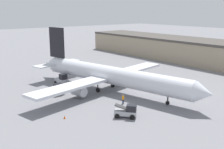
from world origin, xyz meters
TOP-DOWN VIEW (x-y plane):
  - ground_plane at (0.00, 0.00)m, footprint 400.00×400.00m
  - terminal_building at (-7.75, 41.90)m, footprint 96.14×15.28m
  - airplane at (-1.08, -0.23)m, footprint 43.44×37.70m
  - ground_crew_worker at (7.42, -3.22)m, footprint 0.37×0.37m
  - baggage_tug at (-5.56, -9.90)m, footprint 3.65×2.16m
  - belt_loader_truck at (12.94, -7.06)m, footprint 3.61×3.47m
  - pushback_tug at (-12.03, -5.37)m, footprint 3.27×2.29m
  - safety_cone_near at (7.32, -15.26)m, footprint 0.36×0.36m
  - safety_cone_far at (-5.79, -13.10)m, footprint 0.36×0.36m

SIDE VIEW (x-z plane):
  - ground_plane at x=0.00m, z-range 0.00..0.00m
  - safety_cone_near at x=7.32m, z-range 0.00..0.55m
  - safety_cone_far at x=-5.79m, z-range 0.00..0.55m
  - ground_crew_worker at x=7.42m, z-range 0.06..1.73m
  - belt_loader_truck at x=12.94m, z-range -0.04..2.10m
  - baggage_tug at x=-5.56m, z-range -0.08..2.21m
  - pushback_tug at x=-12.03m, z-range -0.14..2.29m
  - airplane at x=-1.08m, z-range -2.87..9.76m
  - terminal_building at x=-7.75m, z-range 0.01..7.37m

